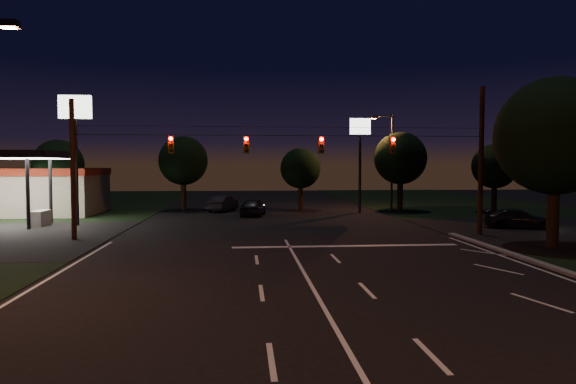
{
  "coord_description": "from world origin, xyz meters",
  "views": [
    {
      "loc": [
        -2.4,
        -14.99,
        4.29
      ],
      "look_at": [
        -0.28,
        9.16,
        3.0
      ],
      "focal_mm": 32.0,
      "sensor_mm": 36.0,
      "label": 1
    }
  ],
  "objects": [
    {
      "name": "street_light_right_far",
      "position": [
        11.24,
        32.0,
        5.24
      ],
      "size": [
        2.2,
        0.35,
        9.0
      ],
      "color": "black",
      "rests_on": "ground"
    },
    {
      "name": "stop_bar",
      "position": [
        3.0,
        11.5,
        0.01
      ],
      "size": [
        12.0,
        0.5,
        0.01
      ],
      "primitive_type": "cube",
      "color": "silver",
      "rests_on": "ground"
    },
    {
      "name": "pole_sign_right",
      "position": [
        8.0,
        30.0,
        6.24
      ],
      "size": [
        1.8,
        0.3,
        8.4
      ],
      "color": "black",
      "rests_on": "ground"
    },
    {
      "name": "car_cross",
      "position": [
        16.06,
        17.78,
        0.65
      ],
      "size": [
        4.81,
        3.22,
        1.29
      ],
      "primitive_type": "imported",
      "rotation": [
        0.0,
        0.0,
        1.22
      ],
      "color": "black",
      "rests_on": "ground"
    },
    {
      "name": "ground",
      "position": [
        0.0,
        0.0,
        0.0
      ],
      "size": [
        140.0,
        140.0,
        0.0
      ],
      "primitive_type": "plane",
      "color": "black",
      "rests_on": "ground"
    },
    {
      "name": "car_oncoming_a",
      "position": [
        -1.56,
        28.13,
        0.74
      ],
      "size": [
        2.5,
        4.6,
        1.49
      ],
      "primitive_type": "imported",
      "rotation": [
        0.0,
        0.0,
        2.96
      ],
      "color": "black",
      "rests_on": "ground"
    },
    {
      "name": "gas_station",
      "position": [
        -21.86,
        30.39,
        2.38
      ],
      "size": [
        14.2,
        16.1,
        5.25
      ],
      "color": "gray",
      "rests_on": "ground"
    },
    {
      "name": "tree_right_near",
      "position": [
        13.53,
        10.17,
        5.68
      ],
      "size": [
        6.0,
        6.0,
        8.76
      ],
      "color": "black",
      "rests_on": "ground"
    },
    {
      "name": "tree_far_d",
      "position": [
        12.02,
        31.13,
        4.83
      ],
      "size": [
        4.8,
        4.8,
        7.3
      ],
      "color": "black",
      "rests_on": "ground"
    },
    {
      "name": "tree_far_b",
      "position": [
        -7.98,
        34.13,
        4.61
      ],
      "size": [
        4.6,
        4.6,
        6.98
      ],
      "color": "black",
      "rests_on": "ground"
    },
    {
      "name": "utility_pole_right",
      "position": [
        12.0,
        15.0,
        0.0
      ],
      "size": [
        0.3,
        0.3,
        9.0
      ],
      "primitive_type": "cylinder",
      "color": "black",
      "rests_on": "ground"
    },
    {
      "name": "car_oncoming_b",
      "position": [
        -4.27,
        32.52,
        0.73
      ],
      "size": [
        2.87,
        4.72,
        1.47
      ],
      "primitive_type": "imported",
      "rotation": [
        0.0,
        0.0,
        2.82
      ],
      "color": "black",
      "rests_on": "ground"
    },
    {
      "name": "tree_far_c",
      "position": [
        3.02,
        33.1,
        3.9
      ],
      "size": [
        3.8,
        3.8,
        5.86
      ],
      "color": "black",
      "rests_on": "ground"
    },
    {
      "name": "tree_far_a",
      "position": [
        -17.98,
        30.12,
        4.26
      ],
      "size": [
        4.2,
        4.2,
        6.42
      ],
      "color": "black",
      "rests_on": "ground"
    },
    {
      "name": "pole_sign_left_near",
      "position": [
        -14.0,
        22.0,
        6.98
      ],
      "size": [
        2.2,
        0.3,
        9.1
      ],
      "color": "black",
      "rests_on": "ground"
    },
    {
      "name": "utility_pole_left",
      "position": [
        -12.0,
        15.0,
        0.0
      ],
      "size": [
        0.28,
        0.28,
        8.0
      ],
      "primitive_type": "cylinder",
      "color": "black",
      "rests_on": "ground"
    },
    {
      "name": "signal_span",
      "position": [
        -0.0,
        14.96,
        5.5
      ],
      "size": [
        24.0,
        0.4,
        1.56
      ],
      "color": "black",
      "rests_on": "ground"
    },
    {
      "name": "tree_far_e",
      "position": [
        20.02,
        29.11,
        4.11
      ],
      "size": [
        4.0,
        4.0,
        6.18
      ],
      "color": "black",
      "rests_on": "ground"
    }
  ]
}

